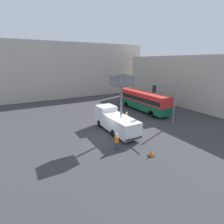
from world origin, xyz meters
The scene contains 9 objects.
ground_plane centered at (0.00, 0.00, 0.00)m, with size 120.00×120.00×0.00m, color #38383A.
building_backdrop_far centered at (0.00, 28.37, 6.22)m, with size 44.00×10.00×12.43m.
building_backdrop_side centered at (22.73, 6.70, 4.68)m, with size 10.00×28.00×9.35m.
utility_truck centered at (1.00, 0.90, 1.52)m, with size 2.22×7.34×6.97m.
city_bus centered at (9.93, 6.59, 1.93)m, with size 2.43×11.05×3.30m.
traffic_light_pole centered at (7.71, -0.86, 4.02)m, with size 3.78×3.53×5.91m.
road_worker_near_truck centered at (-1.24, -3.17, 0.86)m, with size 0.38×0.38×1.74m.
road_worker_directing centered at (3.58, 2.26, 0.90)m, with size 0.38×0.38×1.81m.
traffic_cone_near_truck centered at (0.92, -5.76, 0.30)m, with size 0.55×0.55×0.63m.
Camera 1 is at (-9.24, -16.42, 8.44)m, focal length 28.00 mm.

